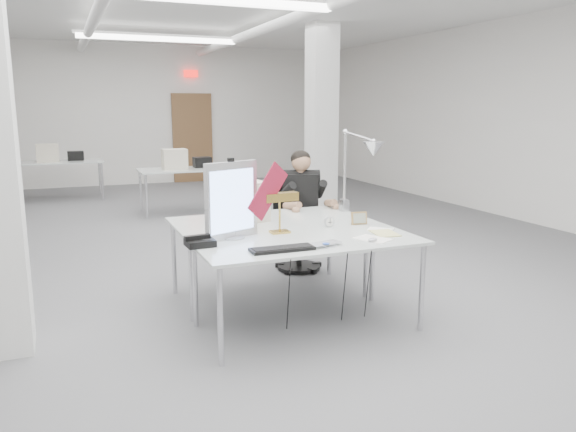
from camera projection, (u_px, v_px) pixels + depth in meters
name	position (u px, v px, depth m)	size (l,w,h in m)	color
room_shell	(221.00, 116.00, 6.72)	(10.04, 14.04, 3.24)	#5B5B5E
desk_main	(308.00, 241.00, 4.50)	(1.80, 0.90, 0.03)	silver
desk_second	(269.00, 220.00, 5.32)	(1.80, 0.90, 0.03)	silver
bg_desk_a	(187.00, 169.00, 9.57)	(1.60, 0.80, 0.03)	silver
bg_desk_b	(60.00, 162.00, 10.83)	(1.60, 0.80, 0.03)	silver
office_chair	(299.00, 225.00, 6.21)	(0.50, 0.50, 1.02)	black
seated_person	(301.00, 191.00, 6.09)	(0.50, 0.62, 0.93)	black
monitor	(232.00, 200.00, 4.50)	(0.50, 0.05, 0.62)	#B8B8BD
pennant	(268.00, 191.00, 4.56)	(0.46, 0.01, 0.19)	maroon
keyboard	(282.00, 249.00, 4.16)	(0.48, 0.16, 0.02)	black
laptop	(326.00, 246.00, 4.25)	(0.31, 0.20, 0.02)	silver
mouse	(373.00, 240.00, 4.43)	(0.08, 0.05, 0.03)	#B2B2B7
bankers_lamp	(280.00, 212.00, 4.70)	(0.32, 0.13, 0.36)	gold
desk_phone	(200.00, 243.00, 4.29)	(0.21, 0.19, 0.05)	black
picture_frame_left	(222.00, 230.00, 4.57)	(0.15, 0.01, 0.12)	#A97E49
picture_frame_right	(359.00, 218.00, 5.06)	(0.15, 0.01, 0.12)	#A37C46
desk_clock	(329.00, 221.00, 4.96)	(0.09, 0.09, 0.03)	silver
paper_stack_a	(373.00, 239.00, 4.51)	(0.19, 0.28, 0.01)	white
paper_stack_b	(385.00, 233.00, 4.71)	(0.19, 0.26, 0.01)	#D2CB7D
paper_stack_c	(380.00, 230.00, 4.85)	(0.21, 0.15, 0.01)	white
beige_monitor	(243.00, 201.00, 5.21)	(0.39, 0.37, 0.37)	beige
architect_lamp	(357.00, 167.00, 5.40)	(0.25, 0.74, 0.96)	silver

